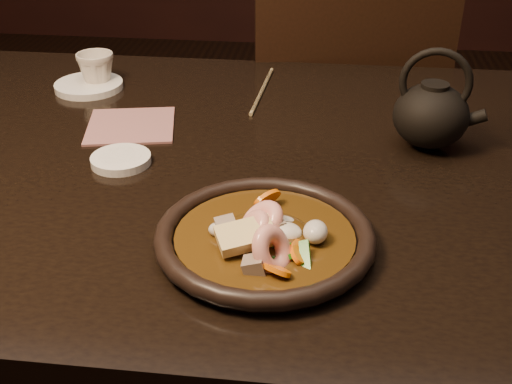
# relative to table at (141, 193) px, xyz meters

# --- Properties ---
(table) EXTENTS (1.60, 0.90, 0.75)m
(table) POSITION_rel_table_xyz_m (0.00, 0.00, 0.00)
(table) COLOR black
(table) RESTS_ON floor
(chair) EXTENTS (0.53, 0.53, 0.96)m
(chair) POSITION_rel_table_xyz_m (0.32, 0.62, -0.15)
(chair) COLOR black
(chair) RESTS_ON floor
(plate) EXTENTS (0.27, 0.27, 0.03)m
(plate) POSITION_rel_table_xyz_m (0.23, -0.24, 0.09)
(plate) COLOR black
(plate) RESTS_ON table
(stirfry) EXTENTS (0.14, 0.19, 0.06)m
(stirfry) POSITION_rel_table_xyz_m (0.23, -0.24, 0.10)
(stirfry) COLOR #3C250B
(stirfry) RESTS_ON plate
(soy_dish) EXTENTS (0.09, 0.09, 0.01)m
(soy_dish) POSITION_rel_table_xyz_m (-0.01, -0.04, 0.08)
(soy_dish) COLOR white
(soy_dish) RESTS_ON table
(saucer_right) EXTENTS (0.13, 0.13, 0.01)m
(saucer_right) POSITION_rel_table_xyz_m (-0.16, 0.25, 0.08)
(saucer_right) COLOR white
(saucer_right) RESTS_ON table
(tea_cup) EXTENTS (0.08, 0.08, 0.07)m
(tea_cup) POSITION_rel_table_xyz_m (-0.15, 0.26, 0.11)
(tea_cup) COLOR beige
(tea_cup) RESTS_ON table
(chopsticks) EXTENTS (0.02, 0.24, 0.01)m
(chopsticks) POSITION_rel_table_xyz_m (0.17, 0.27, 0.08)
(chopsticks) COLOR tan
(chopsticks) RESTS_ON table
(napkin) EXTENTS (0.17, 0.17, 0.00)m
(napkin) POSITION_rel_table_xyz_m (-0.03, 0.09, 0.08)
(napkin) COLOR #965E5C
(napkin) RESTS_ON table
(teapot) EXTENTS (0.14, 0.12, 0.16)m
(teapot) POSITION_rel_table_xyz_m (0.45, 0.07, 0.14)
(teapot) COLOR black
(teapot) RESTS_ON table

